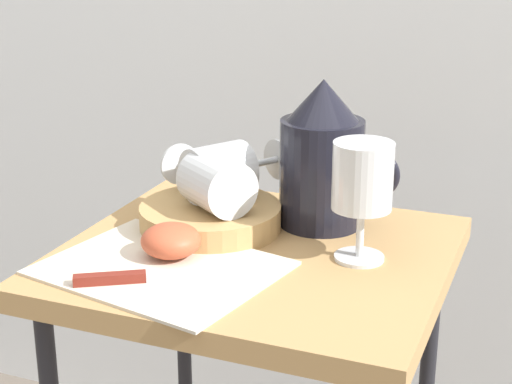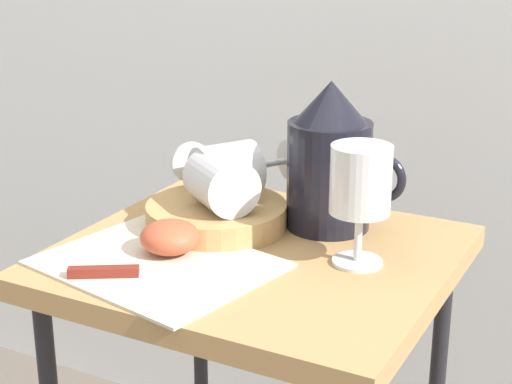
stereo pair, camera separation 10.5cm
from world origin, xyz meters
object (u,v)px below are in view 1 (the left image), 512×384
Objects in this scene: wine_glass_tipped_far at (221,172)px; basket_tray at (210,217)px; apple_half_left at (171,241)px; wine_glass_tipped_near at (215,183)px; table at (256,304)px; wine_glass_upright at (362,183)px; pitcher at (322,168)px; knife at (136,278)px.

basket_tray is at bearing -93.38° from wine_glass_tipped_far.
apple_half_left is at bearing -91.85° from wine_glass_tipped_far.
wine_glass_tipped_far is at bearing 104.61° from wine_glass_tipped_near.
wine_glass_upright is (0.13, 0.02, 0.18)m from table.
wine_glass_upright reaches higher than wine_glass_tipped_far.
pitcher reaches higher than wine_glass_upright.
basket_tray is at bearing 173.55° from wine_glass_upright.
basket_tray reaches higher than table.
wine_glass_tipped_far reaches higher than apple_half_left.
wine_glass_tipped_far is (-0.22, 0.06, -0.03)m from wine_glass_upright.
pitcher is (0.14, 0.08, 0.07)m from basket_tray.
apple_half_left is (-0.00, -0.15, -0.05)m from wine_glass_tipped_far.
pitcher reaches higher than apple_half_left.
wine_glass_tipped_far reaches higher than table.
table is at bearing 58.24° from knife.
table is at bearing -42.90° from wine_glass_tipped_far.
basket_tray is 1.20× the size of wine_glass_tipped_far.
apple_half_left is (-0.02, -0.10, -0.05)m from wine_glass_tipped_near.
pitcher is 1.34× the size of wine_glass_upright.
knife is (-0.14, -0.27, -0.07)m from pitcher.
pitcher is 1.11× the size of knife.
apple_half_left reaches higher than table.
wine_glass_upright reaches higher than apple_half_left.
apple_half_left is 0.08m from knife.
wine_glass_upright is at bearing -50.70° from pitcher.
pitcher is at bearing 29.20° from basket_tray.
wine_glass_upright reaches higher than wine_glass_tipped_near.
wine_glass_tipped_near is 1.00× the size of wine_glass_tipped_far.
basket_tray is 1.05× the size of knife.
table is 3.51× the size of basket_tray.
knife reaches higher than table.
apple_half_left is at bearing -142.86° from table.
basket_tray is 0.20m from knife.
apple_half_left is at bearing 87.15° from knife.
table is 8.94× the size of apple_half_left.
knife is at bearing -92.85° from apple_half_left.
apple_half_left reaches higher than basket_tray.
wine_glass_upright is (0.22, -0.02, 0.09)m from basket_tray.
table is 3.32× the size of pitcher.
apple_half_left is at bearing -158.49° from wine_glass_upright.
wine_glass_tipped_near is at bearing 155.66° from table.
wine_glass_tipped_far is at bearing 165.07° from wine_glass_upright.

